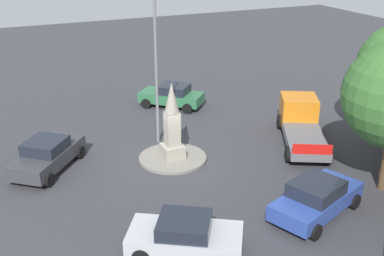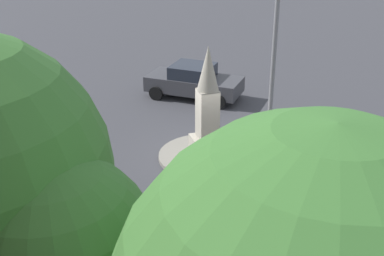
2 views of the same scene
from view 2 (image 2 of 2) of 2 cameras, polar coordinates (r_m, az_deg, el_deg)
name	(u,v)px [view 2 (image 2 of 2)]	position (r m, az deg, el deg)	size (l,w,h in m)	color
ground_plane	(207,158)	(17.47, 1.72, -3.43)	(80.00, 80.00, 0.00)	#38383D
traffic_island	(207,156)	(17.44, 1.72, -3.23)	(3.40, 3.40, 0.14)	gray
monument	(208,109)	(16.69, 1.80, 2.23)	(1.04, 1.04, 3.89)	#9E9687
streetlamp	(277,8)	(16.59, 9.77, 13.46)	(2.71, 0.28, 8.60)	slate
car_dark_grey_parked_left	(194,81)	(22.68, 0.22, 5.40)	(4.46, 4.10, 1.55)	#38383D
tree_far_corner	(57,256)	(7.37, -15.26, -14.01)	(2.92, 2.92, 5.15)	brown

